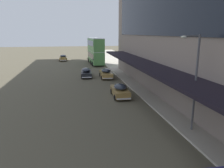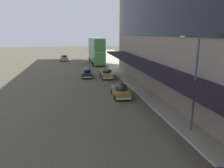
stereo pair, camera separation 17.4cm
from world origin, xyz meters
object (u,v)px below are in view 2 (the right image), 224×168
at_px(sedan_second_mid, 64,58).
at_px(street_lamp, 193,77).
at_px(sedan_oncoming_front, 107,73).
at_px(sedan_trailing_near, 87,72).
at_px(sedan_second_near, 94,57).
at_px(transit_bus_kerbside_front, 96,50).
at_px(sedan_trailing_mid, 120,90).

distance_m(sedan_second_mid, street_lamp, 47.50).
distance_m(sedan_oncoming_front, street_lamp, 21.66).
xyz_separation_m(sedan_trailing_near, street_lamp, (6.11, -22.60, 3.48)).
bearing_deg(street_lamp, sedan_second_near, 92.85).
bearing_deg(sedan_second_near, transit_bus_kerbside_front, -91.86).
distance_m(sedan_trailing_near, sedan_trailing_mid, 12.93).
height_order(sedan_second_near, street_lamp, street_lamp).
distance_m(transit_bus_kerbside_front, street_lamp, 38.29).
height_order(transit_bus_kerbside_front, sedan_trailing_near, transit_bus_kerbside_front).
bearing_deg(transit_bus_kerbside_front, sedan_trailing_near, -102.29).
xyz_separation_m(transit_bus_kerbside_front, sedan_oncoming_front, (-0.26, -17.01, -2.52)).
bearing_deg(street_lamp, sedan_second_mid, 102.90).
bearing_deg(transit_bus_kerbside_front, sedan_oncoming_front, -90.89).
relative_size(transit_bus_kerbside_front, sedan_second_near, 2.36).
xyz_separation_m(sedan_oncoming_front, street_lamp, (2.98, -21.17, 3.48)).
height_order(sedan_trailing_mid, sedan_second_mid, sedan_trailing_mid).
relative_size(transit_bus_kerbside_front, sedan_second_mid, 2.26).
bearing_deg(sedan_oncoming_front, sedan_trailing_mid, -90.75).
bearing_deg(sedan_trailing_mid, sedan_second_mid, 101.65).
xyz_separation_m(sedan_trailing_mid, street_lamp, (3.12, -10.02, 3.48)).
xyz_separation_m(sedan_trailing_near, sedan_second_mid, (-4.47, 23.57, -0.01)).
bearing_deg(sedan_oncoming_front, transit_bus_kerbside_front, 89.11).
xyz_separation_m(sedan_trailing_mid, sedan_oncoming_front, (0.15, 11.15, 0.00)).
bearing_deg(sedan_trailing_mid, transit_bus_kerbside_front, 89.17).
distance_m(transit_bus_kerbside_front, sedan_trailing_mid, 28.27).
relative_size(sedan_trailing_mid, sedan_second_mid, 0.93).
xyz_separation_m(sedan_trailing_mid, sedan_second_near, (0.73, 38.08, -0.06)).
distance_m(sedan_oncoming_front, sedan_second_near, 26.94).
distance_m(sedan_trailing_mid, sedan_second_near, 38.09).
xyz_separation_m(sedan_trailing_near, sedan_oncoming_front, (3.13, -1.43, 0.00)).
height_order(sedan_trailing_mid, sedan_oncoming_front, sedan_oncoming_front).
height_order(sedan_oncoming_front, sedan_second_mid, sedan_oncoming_front).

